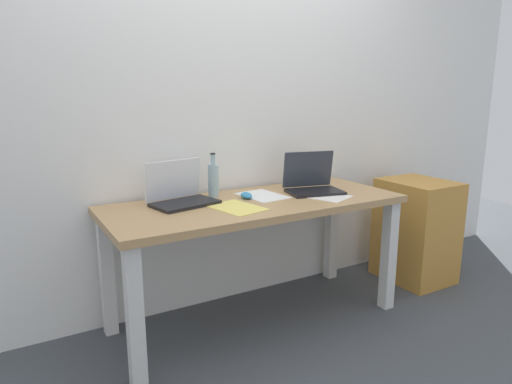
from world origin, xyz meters
name	(u,v)px	position (x,y,z in m)	size (l,w,h in m)	color
ground_plane	(256,319)	(0.00, 0.00, 0.00)	(8.00, 8.00, 0.00)	#42474C
back_wall	(223,95)	(0.00, 0.39, 1.30)	(5.20, 0.08, 2.60)	white
desk	(256,218)	(0.00, 0.00, 0.62)	(1.68, 0.67, 0.72)	tan
laptop_left	(181,195)	(-0.39, 0.14, 0.77)	(0.38, 0.30, 0.23)	black
laptop_right	(312,183)	(0.41, 0.03, 0.78)	(0.36, 0.31, 0.24)	black
beer_bottle	(213,179)	(-0.16, 0.21, 0.82)	(0.06, 0.06, 0.26)	#99B7C1
computer_mouse	(246,195)	(-0.02, 0.08, 0.74)	(0.06, 0.10, 0.03)	#338CC6
paper_sheet_near_back	(262,196)	(0.09, 0.09, 0.72)	(0.21, 0.30, 0.00)	white
paper_yellow_folder	(237,207)	(-0.17, -0.08, 0.72)	(0.21, 0.30, 0.00)	#F4E06B
paper_sheet_front_right	(323,196)	(0.40, -0.10, 0.72)	(0.21, 0.30, 0.00)	white
filing_cabinet	(416,230)	(1.28, -0.04, 0.36)	(0.40, 0.48, 0.71)	#C68938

